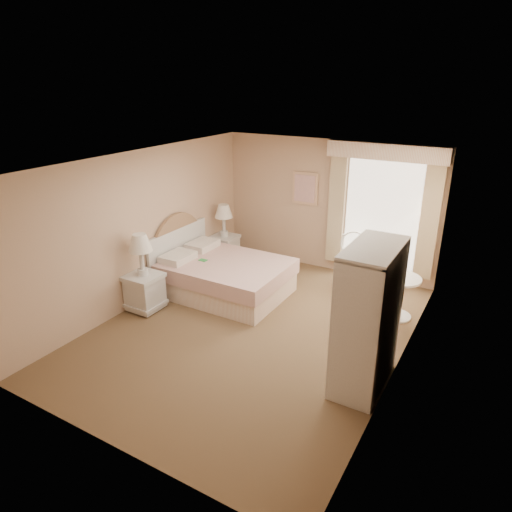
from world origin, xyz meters
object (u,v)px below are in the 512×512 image
Objects in this scene: round_table at (398,291)px; armoire at (367,329)px; nightstand_near at (144,282)px; bed at (221,274)px; nightstand_far at (224,242)px; cafe_chair at (353,255)px.

armoire is (0.06, -1.88, 0.29)m from round_table.
nightstand_near is 4.01m from round_table.
bed is 1.74× the size of nightstand_far.
nightstand_near is at bearing -90.00° from nightstand_far.
armoire is (3.65, -2.41, 0.30)m from nightstand_far.
cafe_chair is (2.57, 0.29, 0.12)m from nightstand_far.
round_table is 1.31m from cafe_chair.
bed is at bearing -58.67° from nightstand_far.
bed is 1.64× the size of nightstand_near.
nightstand_far is 1.76× the size of round_table.
armoire reaches higher than bed.
bed is 2.95m from round_table.
round_table is (3.59, -0.53, 0.00)m from nightstand_far.
cafe_chair is at bearing 45.41° from nightstand_near.
nightstand_near is at bearing -156.39° from cafe_chair.
bed is 1.38m from nightstand_far.
nightstand_far is at bearing 121.33° from bed.
cafe_chair is at bearing 38.31° from bed.
round_table is 0.38× the size of armoire.
nightstand_far is 0.66× the size of armoire.
bed is at bearing -167.28° from round_table.
bed reaches higher than cafe_chair.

